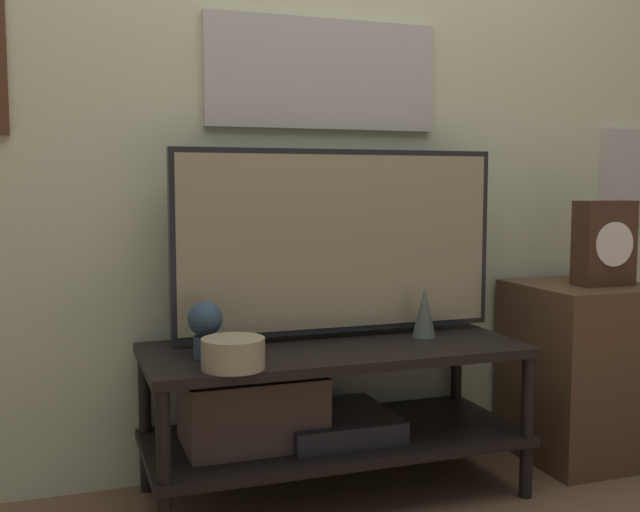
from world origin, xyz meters
TOP-DOWN VIEW (x-y plane):
  - wall_back at (0.00, 0.60)m, footprint 6.40×0.08m
  - media_console at (-0.09, 0.30)m, footprint 1.20×0.51m
  - television at (0.06, 0.41)m, footprint 1.11×0.05m
  - vase_wide_bowl at (-0.37, 0.11)m, footprint 0.18×0.18m
  - vase_slim_bronze at (0.33, 0.32)m, footprint 0.08×0.08m
  - decorative_bust at (-0.42, 0.26)m, footprint 0.10×0.10m
  - side_table at (0.98, 0.32)m, footprint 0.45×0.46m
  - mantel_clock at (1.02, 0.27)m, footprint 0.21×0.11m

SIDE VIEW (x-z plane):
  - media_console at x=-0.09m, z-range 0.06..0.55m
  - side_table at x=0.98m, z-range 0.00..0.64m
  - vase_wide_bowl at x=-0.37m, z-range 0.49..0.57m
  - vase_slim_bronze at x=0.33m, z-range 0.49..0.66m
  - decorative_bust at x=-0.42m, z-range 0.50..0.67m
  - mantel_clock at x=1.02m, z-range 0.64..0.94m
  - television at x=0.06m, z-range 0.50..1.12m
  - wall_back at x=0.00m, z-range 0.01..2.71m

